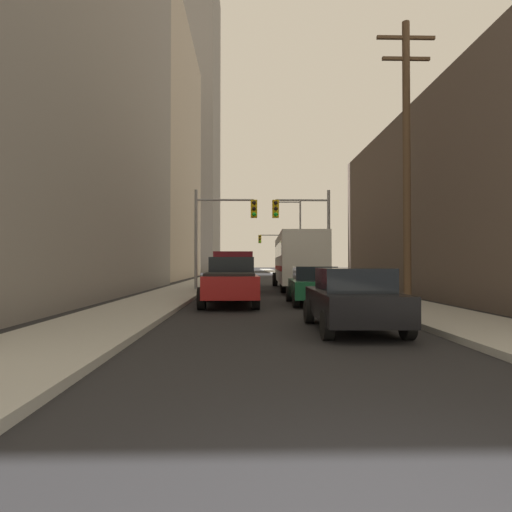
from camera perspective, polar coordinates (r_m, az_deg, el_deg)
The scene contains 15 objects.
sidewalk_left at distance 52.49m, azimuth -5.45°, elevation -2.72°, with size 2.83×160.00×0.15m, color #9E9E99.
sidewalk_right at distance 52.68m, azimuth 4.90°, elevation -2.72°, with size 2.83×160.00×0.15m, color #9E9E99.
city_bus at distance 28.04m, azimuth 5.42°, elevation -0.41°, with size 2.92×11.58×3.40m.
pickup_truck_red at distance 17.44m, azimuth -3.32°, elevation -3.30°, with size 2.20×5.46×1.90m.
cargo_van_maroon at distance 24.71m, azimuth -2.85°, elevation -1.82°, with size 2.16×5.22×2.26m.
sedan_black at distance 10.95m, azimuth 12.41°, elevation -5.47°, with size 1.95×4.24×1.52m.
sedan_green at distance 17.77m, azimuth 7.51°, elevation -3.77°, with size 1.97×4.27×1.52m.
sedan_navy at distance 31.71m, azimuth -2.75°, elevation -2.58°, with size 1.95×4.22×1.52m.
traffic_signal_near_left at distance 25.94m, azimuth -4.36°, elevation 4.31°, with size 3.69×0.44×6.00m.
traffic_signal_near_right at distance 26.14m, azimuth 6.31°, elevation 4.24°, with size 3.43×0.44×6.00m.
traffic_signal_far_right at distance 57.39m, azimuth 2.16°, elevation 1.36°, with size 3.34×0.44×6.00m.
utility_pole_right at distance 17.73m, azimuth 18.99°, elevation 12.15°, with size 2.20×0.28×10.73m.
street_lamp_right at distance 40.41m, azimuth 5.19°, elevation 3.14°, with size 2.60×0.32×7.50m.
building_left_mid_office at distance 53.86m, azimuth -19.24°, elevation 12.77°, with size 19.31×26.62×28.86m, color #B7A893.
building_left_far_tower at distance 99.73m, azimuth -11.78°, elevation 16.66°, with size 22.37×24.09×63.82m, color gray.
Camera 1 is at (-1.01, -2.34, 1.62)m, focal length 30.78 mm.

